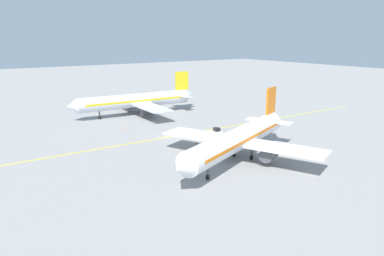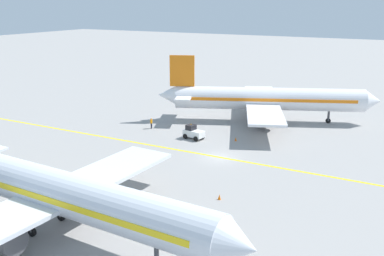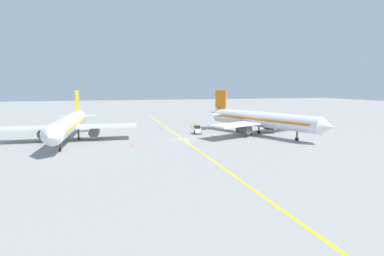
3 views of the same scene
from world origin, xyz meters
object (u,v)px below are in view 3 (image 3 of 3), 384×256
object	(u,v)px
airplane_at_gate	(260,120)
ground_crew_worker	(195,126)
airplane_adjacent_stand	(69,124)
traffic_cone_mid_apron	(133,145)
baggage_tug_white	(198,130)
traffic_cone_by_wingtip	(88,130)
traffic_cone_near_nose	(212,136)

from	to	relation	value
airplane_at_gate	ground_crew_worker	size ratio (longest dim) A/B	20.17
airplane_adjacent_stand	traffic_cone_mid_apron	world-z (taller)	airplane_adjacent_stand
airplane_adjacent_stand	traffic_cone_mid_apron	size ratio (longest dim) A/B	64.57
baggage_tug_white	ground_crew_worker	distance (m)	8.35
traffic_cone_mid_apron	traffic_cone_by_wingtip	size ratio (longest dim) A/B	1.00
airplane_adjacent_stand	traffic_cone_mid_apron	bearing A→B (deg)	143.86
airplane_at_gate	baggage_tug_white	distance (m)	15.28
airplane_at_gate	traffic_cone_by_wingtip	xyz separation A→B (m)	(40.38, -17.38, -3.43)
baggage_tug_white	traffic_cone_by_wingtip	xyz separation A→B (m)	(26.52, -11.59, -0.63)
airplane_at_gate	airplane_adjacent_stand	distance (m)	43.15
baggage_tug_white	ground_crew_worker	size ratio (longest dim) A/B	1.93
airplane_adjacent_stand	ground_crew_worker	xyz separation A→B (m)	(-30.78, -11.09, -2.80)
baggage_tug_white	traffic_cone_by_wingtip	size ratio (longest dim) A/B	5.89
ground_crew_worker	traffic_cone_mid_apron	world-z (taller)	ground_crew_worker
airplane_at_gate	airplane_adjacent_stand	xyz separation A→B (m)	(43.06, -2.90, 0.00)
airplane_adjacent_stand	traffic_cone_near_nose	xyz separation A→B (m)	(-31.04, 2.86, -3.43)
traffic_cone_near_nose	traffic_cone_by_wingtip	size ratio (longest dim) A/B	1.00
baggage_tug_white	traffic_cone_mid_apron	size ratio (longest dim) A/B	5.89
ground_crew_worker	airplane_adjacent_stand	bearing A→B (deg)	19.82
baggage_tug_white	ground_crew_worker	world-z (taller)	baggage_tug_white
airplane_at_gate	traffic_cone_mid_apron	size ratio (longest dim) A/B	61.60
traffic_cone_near_nose	traffic_cone_by_wingtip	distance (m)	33.25
airplane_adjacent_stand	traffic_cone_near_nose	size ratio (longest dim) A/B	64.57
traffic_cone_mid_apron	traffic_cone_by_wingtip	xyz separation A→B (m)	(9.74, -23.55, 0.00)
ground_crew_worker	traffic_cone_near_nose	bearing A→B (deg)	91.11
traffic_cone_near_nose	traffic_cone_mid_apron	bearing A→B (deg)	18.44
traffic_cone_near_nose	airplane_at_gate	bearing A→B (deg)	179.81
airplane_at_gate	baggage_tug_white	bearing A→B (deg)	-22.68
traffic_cone_by_wingtip	ground_crew_worker	bearing A→B (deg)	173.12
airplane_at_gate	traffic_cone_mid_apron	world-z (taller)	airplane_at_gate
ground_crew_worker	traffic_cone_mid_apron	size ratio (longest dim) A/B	3.05
traffic_cone_near_nose	traffic_cone_by_wingtip	world-z (taller)	same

